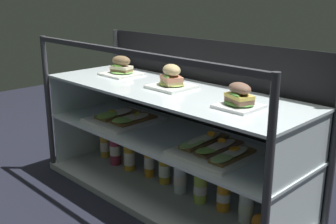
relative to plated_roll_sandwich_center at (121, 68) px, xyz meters
The scene contains 22 objects.
ground_plane 0.79m from the plated_roll_sandwich_center, ahead, with size 6.00×6.00×0.02m, color black.
case_base_deck 0.76m from the plated_roll_sandwich_center, ahead, with size 1.56×0.56×0.04m, color #B8C0C1.
case_frame 0.50m from the plated_roll_sandwich_center, 14.66° to the left, with size 1.56×0.56×0.83m.
riser_lower_tier 0.63m from the plated_roll_sandwich_center, ahead, with size 1.49×0.49×0.30m.
shelf_lower_glass 0.53m from the plated_roll_sandwich_center, ahead, with size 1.51×0.51×0.01m, color silver.
riser_upper_tier 0.48m from the plated_roll_sandwich_center, ahead, with size 1.49×0.49×0.23m.
shelf_upper_glass 0.45m from the plated_roll_sandwich_center, ahead, with size 1.51×0.51×0.01m, color silver.
plated_roll_sandwich_center is the anchor object (origin of this frame).
plated_roll_sandwich_left_of_center 0.45m from the plated_roll_sandwich_center, ahead, with size 0.20×0.20×0.12m.
plated_roll_sandwich_far_right 0.91m from the plated_roll_sandwich_center, ahead, with size 0.17×0.17×0.11m.
open_sandwich_tray_far_left 0.29m from the plated_roll_sandwich_center, 36.37° to the right, with size 0.34×0.37×0.06m.
open_sandwich_tray_far_right 0.83m from the plated_roll_sandwich_center, ahead, with size 0.34×0.37×0.07m.
juice_bottle_back_center 0.53m from the plated_roll_sandwich_center, behind, with size 0.06×0.06×0.25m.
juice_bottle_front_second 0.50m from the plated_roll_sandwich_center, 120.86° to the right, with size 0.07×0.07×0.24m.
juice_bottle_back_right 0.52m from the plated_roll_sandwich_center, 21.40° to the right, with size 0.07×0.07×0.24m.
juice_bottle_front_right_end 0.56m from the plated_roll_sandwich_center, ahead, with size 0.06×0.06×0.24m.
juice_bottle_back_left 0.63m from the plated_roll_sandwich_center, ahead, with size 0.07×0.07×0.24m.
juice_bottle_front_left_end 0.72m from the plated_roll_sandwich_center, ahead, with size 0.07×0.07×0.24m.
juice_bottle_front_middle 0.84m from the plated_roll_sandwich_center, ahead, with size 0.07×0.07×0.20m.
juice_bottle_front_fourth 0.95m from the plated_roll_sandwich_center, ahead, with size 0.07×0.07×0.19m.
juice_bottle_near_post 1.07m from the plated_roll_sandwich_center, ahead, with size 0.07×0.07×0.19m.
orange_fruit_beside_bottles 1.17m from the plated_roll_sandwich_center, ahead, with size 0.08×0.08×0.08m, color orange.
Camera 1 is at (1.45, -1.43, 1.08)m, focal length 44.11 mm.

